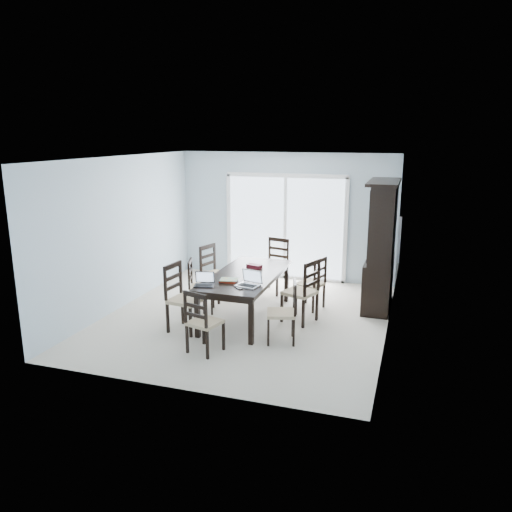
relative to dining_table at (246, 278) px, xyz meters
The scene contains 24 objects.
floor 0.67m from the dining_table, ahead, with size 5.00×5.00×0.00m, color beige.
ceiling 1.93m from the dining_table, ahead, with size 5.00×5.00×0.00m, color white.
back_wall 2.58m from the dining_table, 90.00° to the left, with size 4.50×0.02×2.60m, color #ABC0CC.
wall_left 2.34m from the dining_table, behind, with size 0.02×5.00×2.60m, color #ABC0CC.
wall_right 2.34m from the dining_table, ahead, with size 0.02×5.00×2.60m, color #ABC0CC.
balcony 3.57m from the dining_table, 90.00° to the left, with size 4.50×2.00×0.10m, color gray.
railing 4.50m from the dining_table, 90.00° to the left, with size 4.50×0.06×1.10m, color #99999E.
dining_table is the anchor object (origin of this frame).
china_hutch 2.41m from the dining_table, 31.71° to the left, with size 0.50×1.38×2.20m.
sliding_door 2.51m from the dining_table, 90.00° to the left, with size 2.52×0.05×2.18m.
chair_left_near 1.13m from the dining_table, 135.20° to the right, with size 0.52×0.51×1.21m.
chair_left_mid 0.91m from the dining_table, behind, with size 0.51×0.50×1.04m.
chair_left_far 1.18m from the dining_table, 140.38° to the left, with size 0.55×0.54×1.15m.
chair_right_near 1.15m from the dining_table, 39.71° to the right, with size 0.51×0.50×1.06m.
chair_right_mid 0.97m from the dining_table, ahead, with size 0.59×0.58×1.20m.
chair_right_far 1.23m from the dining_table, 36.96° to the left, with size 0.52×0.51×1.07m.
chair_end_near 1.52m from the dining_table, 94.96° to the right, with size 0.49×0.50×1.05m.
chair_end_far 1.56m from the dining_table, 87.79° to the left, with size 0.54×0.55×1.18m.
laptop_dark 0.92m from the dining_table, 114.76° to the right, with size 0.33×0.27×0.20m.
laptop_silver 0.69m from the dining_table, 69.14° to the right, with size 0.38×0.30×0.23m.
book_stack 0.53m from the dining_table, 102.25° to the right, with size 0.30×0.26×0.04m.
cell_phone 0.82m from the dining_table, 78.34° to the right, with size 0.12×0.05×0.01m, color black.
game_box 0.39m from the dining_table, 87.72° to the left, with size 0.25×0.13×0.06m, color #4B0F1B.
hot_tub 3.54m from the dining_table, 101.87° to the left, with size 2.06×1.90×0.93m.
Camera 1 is at (2.56, -7.34, 2.96)m, focal length 35.00 mm.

